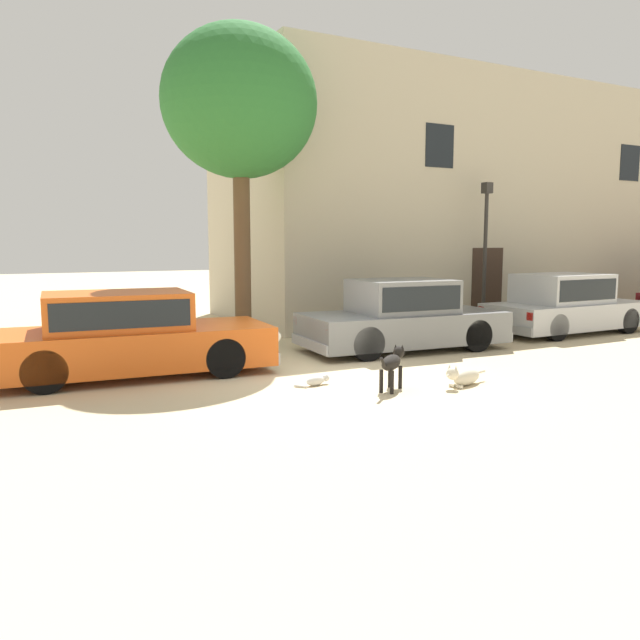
{
  "coord_description": "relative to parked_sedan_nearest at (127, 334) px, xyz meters",
  "views": [
    {
      "loc": [
        -4.63,
        -9.32,
        2.25
      ],
      "look_at": [
        0.35,
        0.2,
        0.9
      ],
      "focal_mm": 34.74,
      "sensor_mm": 36.0,
      "label": 1
    }
  ],
  "objects": [
    {
      "name": "ground_plane",
      "position": [
        2.73,
        -1.32,
        -0.72
      ],
      "size": [
        80.0,
        80.0,
        0.0
      ],
      "primitive_type": "plane",
      "color": "#CCB78E"
    },
    {
      "name": "parked_sedan_nearest",
      "position": [
        0.0,
        0.0,
        0.0
      ],
      "size": [
        4.84,
        2.16,
        1.43
      ],
      "rotation": [
        0.0,
        0.0,
        -0.07
      ],
      "color": "#D15619",
      "rests_on": "ground_plane"
    },
    {
      "name": "parked_sedan_second",
      "position": [
        5.61,
        -0.04,
        0.01
      ],
      "size": [
        4.5,
        2.1,
        1.48
      ],
      "rotation": [
        0.0,
        0.0,
        -0.07
      ],
      "color": "slate",
      "rests_on": "ground_plane"
    },
    {
      "name": "parked_sedan_third",
      "position": [
        10.59,
        0.1,
        0.02
      ],
      "size": [
        4.42,
        1.85,
        1.48
      ],
      "rotation": [
        0.0,
        0.0,
        0.02
      ],
      "color": "#B2B5BA",
      "rests_on": "ground_plane"
    },
    {
      "name": "apartment_block",
      "position": [
        12.91,
        5.41,
        2.79
      ],
      "size": [
        17.7,
        5.82,
        7.01
      ],
      "color": "#BCB299",
      "rests_on": "ground_plane"
    },
    {
      "name": "stray_dog_spotted",
      "position": [
        3.4,
        -2.91,
        -0.29
      ],
      "size": [
        0.82,
        0.64,
        0.66
      ],
      "rotation": [
        0.0,
        0.0,
        0.64
      ],
      "color": "black",
      "rests_on": "ground_plane"
    },
    {
      "name": "stray_dog_tan",
      "position": [
        4.54,
        -3.23,
        -0.56
      ],
      "size": [
        1.03,
        0.39,
        0.37
      ],
      "rotation": [
        0.0,
        0.0,
        3.42
      ],
      "color": "beige",
      "rests_on": "ground_plane"
    },
    {
      "name": "stray_cat",
      "position": [
        2.51,
        -2.12,
        -0.64
      ],
      "size": [
        0.61,
        0.2,
        0.17
      ],
      "rotation": [
        0.0,
        0.0,
        0.13
      ],
      "color": "beige",
      "rests_on": "ground_plane"
    },
    {
      "name": "street_lamp",
      "position": [
        9.58,
        1.89,
        1.72
      ],
      "size": [
        0.22,
        0.22,
        3.8
      ],
      "color": "#2D2B28",
      "rests_on": "ground_plane"
    },
    {
      "name": "acacia_tree_left",
      "position": [
        2.78,
        1.88,
        4.37
      ],
      "size": [
        3.27,
        2.95,
        6.69
      ],
      "color": "brown",
      "rests_on": "ground_plane"
    }
  ]
}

